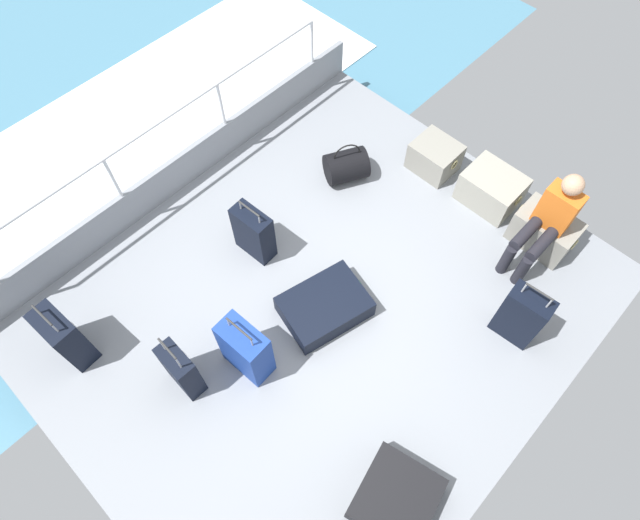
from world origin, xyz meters
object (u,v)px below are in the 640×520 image
object	(u,v)px
suitcase_3	(65,337)
passenger_seated	(548,221)
cargo_crate_2	(544,231)
suitcase_6	(325,306)
suitcase_5	(246,349)
suitcase_7	(254,233)
duffel_bag	(346,166)
suitcase_4	(396,499)
cargo_crate_1	(491,189)
suitcase_2	(521,316)
cargo_crate_0	(435,157)
suitcase_1	(181,370)

from	to	relation	value
suitcase_3	passenger_seated	bearing A→B (deg)	57.38
cargo_crate_2	suitcase_6	bearing A→B (deg)	-116.46
suitcase_5	suitcase_7	bearing A→B (deg)	134.23
duffel_bag	suitcase_6	bearing A→B (deg)	-54.52
suitcase_4	suitcase_7	size ratio (longest dim) A/B	1.04
cargo_crate_1	cargo_crate_2	bearing A→B (deg)	-7.12
cargo_crate_1	suitcase_6	size ratio (longest dim) A/B	0.70
suitcase_2	suitcase_4	world-z (taller)	suitcase_2
cargo_crate_2	passenger_seated	size ratio (longest dim) A/B	0.58
cargo_crate_2	duffel_bag	size ratio (longest dim) A/B	1.14
cargo_crate_2	suitcase_7	distance (m)	2.98
suitcase_3	suitcase_5	size ratio (longest dim) A/B	0.99
suitcase_6	duffel_bag	world-z (taller)	duffel_bag
suitcase_3	cargo_crate_0	bearing A→B (deg)	75.74
suitcase_2	duffel_bag	bearing A→B (deg)	172.85
cargo_crate_0	suitcase_3	bearing A→B (deg)	-104.26
cargo_crate_1	suitcase_4	xyz separation A→B (m)	(1.24, -3.08, -0.08)
suitcase_1	suitcase_6	size ratio (longest dim) A/B	0.90
cargo_crate_0	cargo_crate_1	distance (m)	0.73
suitcase_5	suitcase_2	bearing A→B (deg)	51.13
cargo_crate_2	suitcase_7	bearing A→B (deg)	-134.51
suitcase_6	suitcase_5	bearing A→B (deg)	-99.44
duffel_bag	suitcase_4	bearing A→B (deg)	-40.78
cargo_crate_2	suitcase_2	xyz separation A→B (m)	(0.36, -1.06, 0.14)
cargo_crate_1	duffel_bag	distance (m)	1.60
suitcase_6	cargo_crate_1	bearing A→B (deg)	80.85
suitcase_1	suitcase_4	bearing A→B (deg)	14.80
suitcase_6	cargo_crate_0	bearing A→B (deg)	99.52
cargo_crate_2	suitcase_4	world-z (taller)	cargo_crate_2
cargo_crate_2	suitcase_7	world-z (taller)	suitcase_7
cargo_crate_1	suitcase_3	world-z (taller)	suitcase_3
suitcase_4	suitcase_6	bearing A→B (deg)	152.27
cargo_crate_2	suitcase_2	distance (m)	1.13
cargo_crate_0	suitcase_2	xyz separation A→B (m)	(1.80, -1.09, 0.17)
suitcase_2	suitcase_3	size ratio (longest dim) A/B	1.05
cargo_crate_2	duffel_bag	distance (m)	2.20
suitcase_7	suitcase_5	bearing A→B (deg)	-45.77
suitcase_3	suitcase_5	bearing A→B (deg)	39.53
suitcase_1	suitcase_5	distance (m)	0.58
duffel_bag	passenger_seated	bearing A→B (deg)	15.33
cargo_crate_2	passenger_seated	xyz separation A→B (m)	(0.00, -0.19, 0.38)
cargo_crate_1	suitcase_2	bearing A→B (deg)	-46.90
cargo_crate_2	suitcase_6	size ratio (longest dim) A/B	0.70
suitcase_1	suitcase_2	distance (m)	3.09
suitcase_4	duffel_bag	size ratio (longest dim) A/B	1.34
suitcase_1	duffel_bag	bearing A→B (deg)	101.76
suitcase_2	suitcase_6	world-z (taller)	suitcase_2
duffel_bag	suitcase_1	bearing A→B (deg)	-78.24
passenger_seated	suitcase_3	bearing A→B (deg)	-122.62
passenger_seated	suitcase_5	bearing A→B (deg)	-113.23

